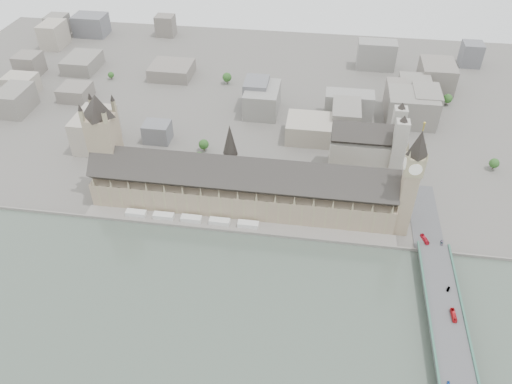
# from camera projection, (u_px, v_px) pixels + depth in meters

# --- Properties ---
(ground) EXTENTS (900.00, 900.00, 0.00)m
(ground) POSITION_uv_depth(u_px,v_px,m) (238.00, 221.00, 436.30)
(ground) COLOR #595651
(ground) RESTS_ON ground
(embankment_wall) EXTENTS (600.00, 1.50, 3.00)m
(embankment_wall) POSITION_uv_depth(u_px,v_px,m) (235.00, 232.00, 423.78)
(embankment_wall) COLOR slate
(embankment_wall) RESTS_ON ground
(river_terrace) EXTENTS (270.00, 15.00, 2.00)m
(river_terrace) POSITION_uv_depth(u_px,v_px,m) (237.00, 226.00, 429.88)
(river_terrace) COLOR slate
(river_terrace) RESTS_ON ground
(terrace_tents) EXTENTS (118.00, 7.00, 4.00)m
(terrace_tents) POSITION_uv_depth(u_px,v_px,m) (191.00, 219.00, 432.97)
(terrace_tents) COLOR silver
(terrace_tents) RESTS_ON river_terrace
(palace_of_westminster) EXTENTS (265.00, 40.73, 55.44)m
(palace_of_westminster) POSITION_uv_depth(u_px,v_px,m) (241.00, 187.00, 437.32)
(palace_of_westminster) COLOR gray
(palace_of_westminster) RESTS_ON ground
(elizabeth_tower) EXTENTS (17.00, 17.00, 107.50)m
(elizabeth_tower) POSITION_uv_depth(u_px,v_px,m) (412.00, 177.00, 390.40)
(elizabeth_tower) COLOR gray
(elizabeth_tower) RESTS_ON ground
(victoria_tower) EXTENTS (30.00, 30.00, 100.00)m
(victoria_tower) POSITION_uv_depth(u_px,v_px,m) (105.00, 141.00, 435.82)
(victoria_tower) COLOR gray
(victoria_tower) RESTS_ON ground
(central_tower) EXTENTS (13.00, 13.00, 48.00)m
(central_tower) POSITION_uv_depth(u_px,v_px,m) (230.00, 149.00, 421.32)
(central_tower) COLOR gray
(central_tower) RESTS_ON ground
(westminster_bridge) EXTENTS (25.00, 325.00, 10.25)m
(westminster_bridge) POSITION_uv_depth(u_px,v_px,m) (445.00, 322.00, 347.00)
(westminster_bridge) COLOR #474749
(westminster_bridge) RESTS_ON ground
(bridge_parapets) EXTENTS (25.00, 235.00, 1.15)m
(bridge_parapets) POSITION_uv_depth(u_px,v_px,m) (458.00, 375.00, 309.08)
(bridge_parapets) COLOR #34604F
(bridge_parapets) RESTS_ON westminster_bridge
(westminster_abbey) EXTENTS (68.00, 36.00, 64.00)m
(westminster_abbey) POSITION_uv_depth(u_px,v_px,m) (368.00, 148.00, 481.31)
(westminster_abbey) COLOR gray
(westminster_abbey) RESTS_ON ground
(city_skyline_inland) EXTENTS (720.00, 360.00, 38.00)m
(city_skyline_inland) POSITION_uv_depth(u_px,v_px,m) (272.00, 78.00, 613.63)
(city_skyline_inland) COLOR gray
(city_skyline_inland) RESTS_ON ground
(park_trees) EXTENTS (110.00, 30.00, 15.00)m
(park_trees) POSITION_uv_depth(u_px,v_px,m) (239.00, 173.00, 479.09)
(park_trees) COLOR #204E1C
(park_trees) RESTS_ON ground
(red_bus_north) EXTENTS (6.44, 11.39, 3.12)m
(red_bus_north) POSITION_uv_depth(u_px,v_px,m) (425.00, 239.00, 401.86)
(red_bus_north) COLOR red
(red_bus_north) RESTS_ON westminster_bridge
(red_bus_south) EXTENTS (3.13, 11.49, 3.17)m
(red_bus_south) POSITION_uv_depth(u_px,v_px,m) (454.00, 315.00, 343.26)
(red_bus_south) COLOR red
(red_bus_south) RESTS_ON westminster_bridge
(car_blue) EXTENTS (2.66, 4.24, 1.35)m
(car_blue) POSITION_uv_depth(u_px,v_px,m) (448.00, 384.00, 304.22)
(car_blue) COLOR #184A9E
(car_blue) RESTS_ON westminster_bridge
(car_silver) EXTENTS (3.31, 5.05, 1.57)m
(car_silver) POSITION_uv_depth(u_px,v_px,m) (448.00, 289.00, 362.39)
(car_silver) COLOR gray
(car_silver) RESTS_ON westminster_bridge
(car_approach) EXTENTS (2.81, 5.45, 1.51)m
(car_approach) POSITION_uv_depth(u_px,v_px,m) (442.00, 243.00, 399.77)
(car_approach) COLOR gray
(car_approach) RESTS_ON westminster_bridge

